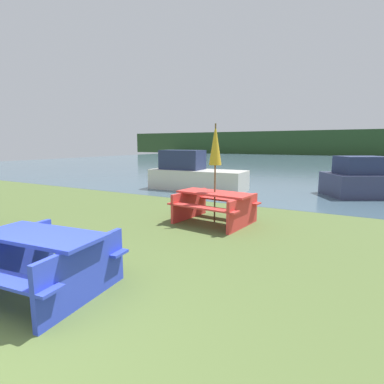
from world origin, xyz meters
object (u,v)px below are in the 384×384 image
picnic_table_blue (43,258)px  picnic_table_red (215,204)px  boat (194,175)px  umbrella_gold (215,146)px  boat_second (374,181)px

picnic_table_blue → picnic_table_red: bearing=83.5°
boat → picnic_table_red: bearing=-58.0°
boat → umbrella_gold: bearing=-58.0°
boat_second → boat: bearing=165.8°
picnic_table_red → umbrella_gold: size_ratio=0.83×
picnic_table_blue → picnic_table_red: (0.46, 4.07, -0.00)m
umbrella_gold → boat: (-2.89, 4.34, -1.21)m
picnic_table_red → boat_second: (3.42, 6.04, 0.08)m
picnic_table_blue → boat_second: boat_second is taller
umbrella_gold → boat: size_ratio=0.58×
picnic_table_red → boat_second: boat_second is taller
boat → boat_second: (6.32, 1.70, -0.05)m
picnic_table_blue → boat: boat is taller
picnic_table_red → umbrella_gold: bearing=0.0°
picnic_table_red → boat_second: size_ratio=0.49×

